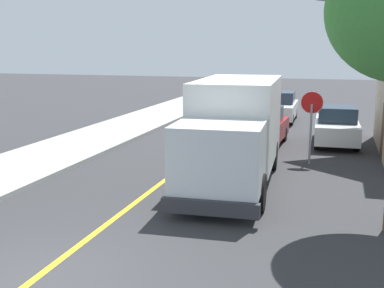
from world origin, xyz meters
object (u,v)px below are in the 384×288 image
object	(u,v)px
parked_car_near	(261,128)
box_truck	(235,127)
parked_car_mid	(280,107)
parked_van_across	(337,126)
stop_sign	(311,114)

from	to	relation	value
parked_car_near	box_truck	bearing A→B (deg)	-89.10
parked_car_near	parked_car_mid	size ratio (longest dim) A/B	1.01
box_truck	parked_car_mid	world-z (taller)	box_truck
box_truck	parked_car_mid	bearing A→B (deg)	90.74
parked_van_across	stop_sign	size ratio (longest dim) A/B	1.68
stop_sign	parked_car_near	bearing A→B (deg)	128.22
box_truck	stop_sign	bearing A→B (deg)	56.59
parked_car_mid	stop_sign	size ratio (longest dim) A/B	1.67
parked_car_near	parked_van_across	size ratio (longest dim) A/B	1.01
parked_car_mid	stop_sign	world-z (taller)	stop_sign
parked_car_near	parked_van_across	xyz separation A→B (m)	(3.13, 1.33, 0.00)
parked_car_mid	stop_sign	xyz separation A→B (m)	(2.31, -10.32, 1.06)
parked_van_across	stop_sign	xyz separation A→B (m)	(-0.90, -4.15, 1.06)
box_truck	parked_car_near	bearing A→B (deg)	90.90
parked_car_near	parked_van_across	distance (m)	3.40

